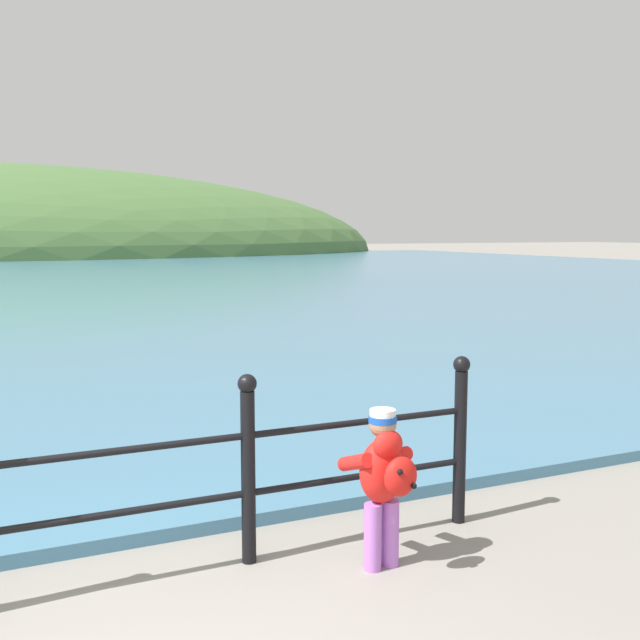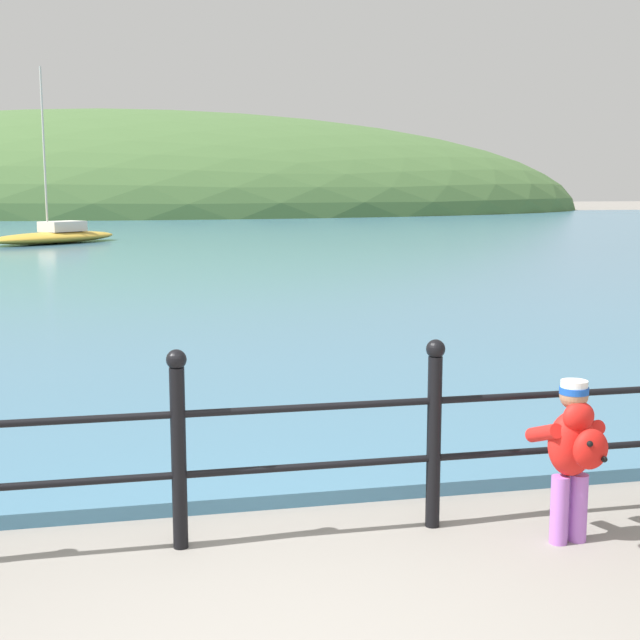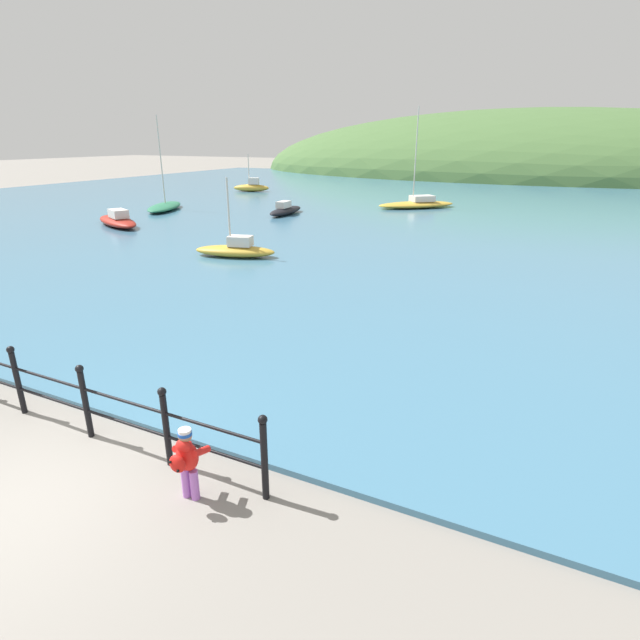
# 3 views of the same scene
# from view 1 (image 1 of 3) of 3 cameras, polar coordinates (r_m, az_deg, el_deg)

# --- Properties ---
(child_in_coat) EXTENTS (0.40, 0.54, 1.00)m
(child_in_coat) POSITION_cam_1_polar(r_m,az_deg,el_deg) (4.68, 4.90, -11.60)
(child_in_coat) COLOR #AD66C6
(child_in_coat) RESTS_ON ground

